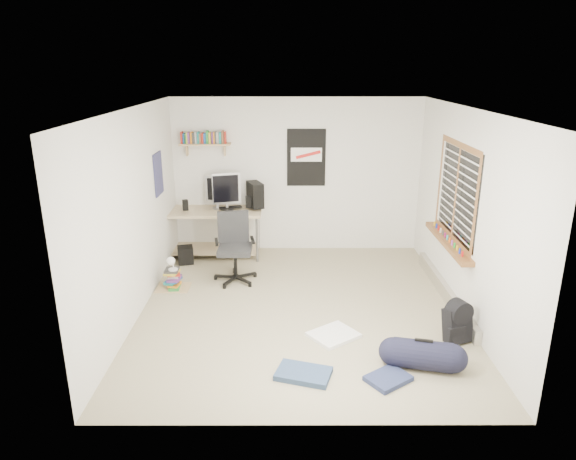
{
  "coord_description": "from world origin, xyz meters",
  "views": [
    {
      "loc": [
        -0.16,
        -5.96,
        2.98
      ],
      "look_at": [
        -0.15,
        0.1,
        1.02
      ],
      "focal_mm": 32.0,
      "sensor_mm": 36.0,
      "label": 1
    }
  ],
  "objects_px": {
    "desk": "(208,233)",
    "office_chair": "(235,249)",
    "book_stack": "(173,278)",
    "backpack": "(457,325)",
    "duffel_bag": "(422,356)"
  },
  "relations": [
    {
      "from": "desk",
      "to": "office_chair",
      "type": "bearing_deg",
      "value": -50.77
    },
    {
      "from": "office_chair",
      "to": "desk",
      "type": "bearing_deg",
      "value": 107.35
    },
    {
      "from": "backpack",
      "to": "duffel_bag",
      "type": "height_order",
      "value": "duffel_bag"
    },
    {
      "from": "office_chair",
      "to": "duffel_bag",
      "type": "bearing_deg",
      "value": -56.26
    },
    {
      "from": "office_chair",
      "to": "backpack",
      "type": "xyz_separation_m",
      "value": [
        2.65,
        -1.7,
        -0.29
      ]
    },
    {
      "from": "desk",
      "to": "backpack",
      "type": "distance_m",
      "value": 4.23
    },
    {
      "from": "backpack",
      "to": "book_stack",
      "type": "xyz_separation_m",
      "value": [
        -3.5,
        1.44,
        -0.05
      ]
    },
    {
      "from": "duffel_bag",
      "to": "book_stack",
      "type": "relative_size",
      "value": 1.42
    },
    {
      "from": "desk",
      "to": "office_chair",
      "type": "height_order",
      "value": "office_chair"
    },
    {
      "from": "desk",
      "to": "office_chair",
      "type": "distance_m",
      "value": 1.21
    },
    {
      "from": "office_chair",
      "to": "backpack",
      "type": "distance_m",
      "value": 3.16
    },
    {
      "from": "office_chair",
      "to": "backpack",
      "type": "bearing_deg",
      "value": -42.35
    },
    {
      "from": "desk",
      "to": "duffel_bag",
      "type": "xyz_separation_m",
      "value": [
        2.67,
        -3.32,
        -0.22
      ]
    },
    {
      "from": "office_chair",
      "to": "book_stack",
      "type": "bearing_deg",
      "value": -172.7
    },
    {
      "from": "office_chair",
      "to": "book_stack",
      "type": "relative_size",
      "value": 2.36
    }
  ]
}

